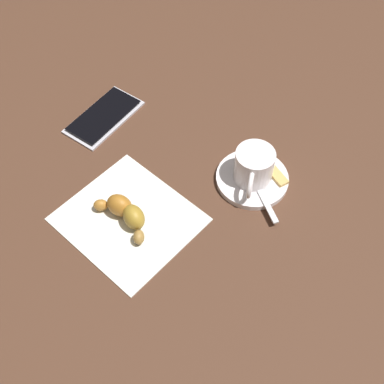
{
  "coord_description": "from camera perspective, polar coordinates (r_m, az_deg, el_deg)",
  "views": [
    {
      "loc": [
        -0.3,
        -0.36,
        0.66
      ],
      "look_at": [
        -0.02,
        -0.01,
        0.02
      ],
      "focal_mm": 46.12,
      "sensor_mm": 36.0,
      "label": 1
    }
  ],
  "objects": [
    {
      "name": "ground_plane",
      "position": [
        0.81,
        0.72,
        0.1
      ],
      "size": [
        1.8,
        1.8,
        0.0
      ],
      "primitive_type": "plane",
      "color": "#482D1E"
    },
    {
      "name": "saucer",
      "position": [
        0.82,
        6.96,
        1.53
      ],
      "size": [
        0.12,
        0.12,
        0.01
      ],
      "primitive_type": "cylinder",
      "color": "white",
      "rests_on": "ground"
    },
    {
      "name": "espresso_cup",
      "position": [
        0.79,
        7.16,
        2.95
      ],
      "size": [
        0.08,
        0.07,
        0.06
      ],
      "color": "white",
      "rests_on": "saucer"
    },
    {
      "name": "teaspoon",
      "position": [
        0.81,
        7.06,
        1.73
      ],
      "size": [
        0.06,
        0.14,
        0.01
      ],
      "color": "silver",
      "rests_on": "saucer"
    },
    {
      "name": "sugar_packet",
      "position": [
        0.83,
        9.34,
        2.44
      ],
      "size": [
        0.03,
        0.07,
        0.01
      ],
      "primitive_type": "cube",
      "rotation": [
        0.0,
        0.0,
        7.72
      ],
      "color": "tan",
      "rests_on": "saucer"
    },
    {
      "name": "napkin",
      "position": [
        0.78,
        -7.33,
        -3.11
      ],
      "size": [
        0.21,
        0.22,
        0.0
      ],
      "primitive_type": "cube",
      "rotation": [
        0.0,
        0.0,
        0.17
      ],
      "color": "silver",
      "rests_on": "ground"
    },
    {
      "name": "croissant",
      "position": [
        0.77,
        -7.69,
        -2.36
      ],
      "size": [
        0.06,
        0.11,
        0.04
      ],
      "color": "olive",
      "rests_on": "napkin"
    },
    {
      "name": "cell_phone",
      "position": [
        0.93,
        -10.16,
        8.61
      ],
      "size": [
        0.16,
        0.11,
        0.01
      ],
      "color": "#BBB8C1",
      "rests_on": "ground"
    }
  ]
}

